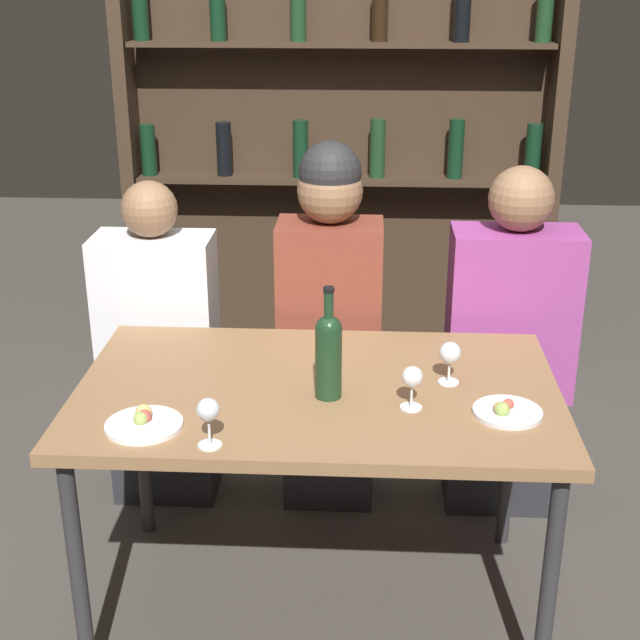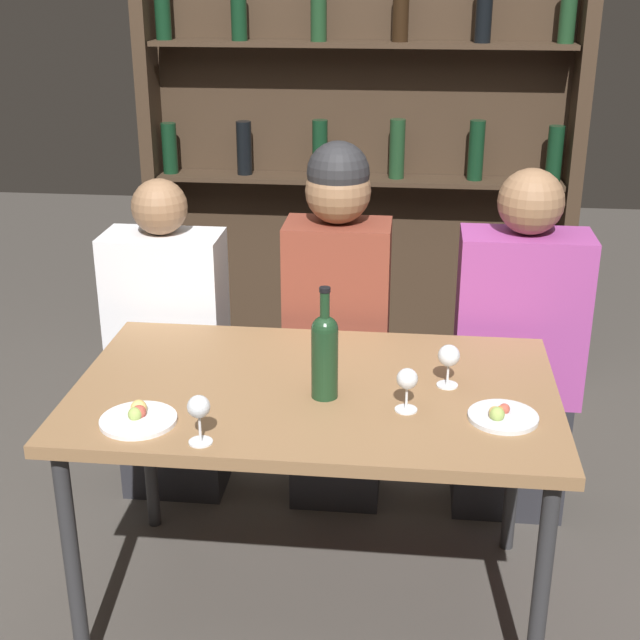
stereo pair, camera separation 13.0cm
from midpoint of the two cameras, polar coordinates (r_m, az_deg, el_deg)
The scene contains 12 objects.
ground_plane at distance 2.90m, azimuth -1.48°, elevation -17.59°, with size 10.00×10.00×0.00m, color #47423D.
dining_table at distance 2.52m, azimuth -1.63°, elevation -5.56°, with size 1.35×0.82×0.74m.
wine_rack_wall at distance 4.01m, azimuth 0.32°, elevation 12.98°, with size 1.92×0.21×2.37m.
wine_bottle at distance 2.38m, azimuth -1.02°, elevation -2.05°, with size 0.07×0.07×0.32m.
wine_glass_0 at distance 2.34m, azimuth 4.34°, elevation -3.81°, with size 0.06×0.06×0.12m.
wine_glass_1 at distance 2.49m, azimuth 6.85°, elevation -2.23°, with size 0.06×0.06×0.12m.
wine_glass_2 at distance 2.18m, azimuth -8.87°, elevation -5.89°, with size 0.06×0.06×0.13m.
food_plate_0 at distance 2.34m, azimuth -12.79°, elevation -6.43°, with size 0.20×0.20×0.05m.
food_plate_1 at distance 2.37m, azimuth 10.28°, elevation -5.76°, with size 0.18×0.18×0.04m.
seated_person_left at distance 3.21m, azimuth -11.35°, elevation -2.31°, with size 0.40×0.22×1.18m.
seated_person_center at distance 3.07m, azimuth -0.60°, elevation -0.71°, with size 0.35×0.22×1.32m.
seated_person_right at distance 3.13m, azimuth 10.77°, elevation -2.22°, with size 0.43×0.22×1.24m.
Camera 1 is at (0.13, -2.24, 1.84)m, focal length 50.00 mm.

